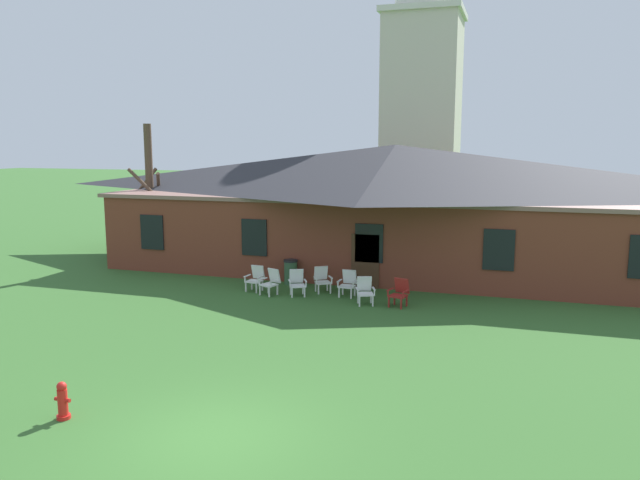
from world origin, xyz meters
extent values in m
plane|color=#336028|center=(0.00, 0.00, 0.00)|extent=(200.00, 200.00, 0.00)
cube|color=brown|center=(0.00, 17.84, 1.60)|extent=(23.93, 10.00, 3.20)
cube|color=#835E55|center=(0.00, 17.84, 3.28)|extent=(24.41, 10.20, 0.16)
pyramid|color=#28282D|center=(0.00, 17.84, 4.42)|extent=(24.89, 10.40, 2.12)
cube|color=black|center=(-9.57, 12.81, 1.76)|extent=(1.10, 0.06, 1.50)
cube|color=black|center=(-4.79, 12.81, 1.76)|extent=(1.10, 0.06, 1.50)
cube|color=black|center=(0.00, 12.81, 1.76)|extent=(1.10, 0.06, 1.50)
cube|color=black|center=(4.79, 12.81, 1.76)|extent=(1.10, 0.06, 1.50)
cube|color=#422819|center=(-0.14, 12.81, 1.05)|extent=(1.10, 0.06, 2.10)
cube|color=beige|center=(-0.98, 31.97, 6.85)|extent=(4.80, 4.80, 13.69)
cube|color=silver|center=(-0.98, 31.97, 13.87)|extent=(5.18, 5.18, 0.36)
cube|color=silver|center=(-3.81, 10.73, 0.18)|extent=(0.06, 0.06, 0.36)
cube|color=silver|center=(-4.26, 10.78, 0.18)|extent=(0.06, 0.06, 0.36)
cube|color=silver|center=(-3.75, 11.17, 0.18)|extent=(0.06, 0.06, 0.36)
cube|color=silver|center=(-4.21, 11.22, 0.18)|extent=(0.06, 0.06, 0.36)
cube|color=silver|center=(-4.01, 10.98, 0.39)|extent=(0.60, 0.58, 0.05)
cube|color=silver|center=(-3.97, 11.28, 0.69)|extent=(0.53, 0.25, 0.54)
cube|color=silver|center=(-3.72, 10.92, 0.58)|extent=(0.12, 0.47, 0.03)
cube|color=silver|center=(-3.74, 10.76, 0.47)|extent=(0.04, 0.04, 0.22)
cube|color=silver|center=(-4.30, 10.99, 0.58)|extent=(0.12, 0.47, 0.03)
cube|color=silver|center=(-4.32, 10.83, 0.47)|extent=(0.04, 0.04, 0.22)
cube|color=silver|center=(-3.12, 10.31, 0.18)|extent=(0.06, 0.06, 0.36)
cube|color=silver|center=(-3.55, 10.48, 0.18)|extent=(0.06, 0.06, 0.36)
cube|color=silver|center=(-2.97, 10.72, 0.18)|extent=(0.06, 0.06, 0.36)
cube|color=silver|center=(-3.39, 10.89, 0.18)|extent=(0.06, 0.06, 0.36)
cube|color=silver|center=(-3.26, 10.60, 0.39)|extent=(0.69, 0.68, 0.05)
cube|color=silver|center=(-3.15, 10.89, 0.69)|extent=(0.55, 0.36, 0.54)
cube|color=silver|center=(-3.00, 10.48, 0.58)|extent=(0.22, 0.46, 0.03)
cube|color=silver|center=(-3.05, 10.33, 0.47)|extent=(0.05, 0.05, 0.22)
cube|color=silver|center=(-3.54, 10.69, 0.58)|extent=(0.22, 0.46, 0.03)
cube|color=silver|center=(-3.59, 10.53, 0.47)|extent=(0.05, 0.05, 0.22)
cube|color=white|center=(-1.89, 10.69, 0.18)|extent=(0.07, 0.07, 0.36)
cube|color=white|center=(-2.30, 10.48, 0.18)|extent=(0.07, 0.07, 0.36)
cube|color=white|center=(-2.09, 11.08, 0.18)|extent=(0.07, 0.07, 0.36)
cube|color=white|center=(-2.50, 10.88, 0.18)|extent=(0.07, 0.07, 0.36)
cube|color=white|center=(-2.19, 10.78, 0.39)|extent=(0.72, 0.71, 0.05)
cube|color=white|center=(-2.34, 11.06, 0.69)|extent=(0.54, 0.40, 0.54)
cube|color=white|center=(-1.93, 10.90, 0.58)|extent=(0.27, 0.44, 0.03)
cube|color=white|center=(-1.85, 10.75, 0.47)|extent=(0.05, 0.05, 0.22)
cube|color=white|center=(-2.44, 10.63, 0.58)|extent=(0.27, 0.44, 0.03)
cube|color=white|center=(-2.37, 10.49, 0.47)|extent=(0.05, 0.05, 0.22)
cube|color=silver|center=(-1.15, 11.52, 0.18)|extent=(0.07, 0.07, 0.36)
cube|color=silver|center=(-1.54, 11.27, 0.18)|extent=(0.07, 0.07, 0.36)
cube|color=silver|center=(-1.39, 11.89, 0.18)|extent=(0.07, 0.07, 0.36)
cube|color=silver|center=(-1.78, 11.64, 0.18)|extent=(0.07, 0.07, 0.36)
cube|color=silver|center=(-1.47, 11.58, 0.39)|extent=(0.73, 0.73, 0.05)
cube|color=silver|center=(-1.63, 11.84, 0.69)|extent=(0.54, 0.43, 0.54)
cube|color=silver|center=(-1.21, 11.72, 0.58)|extent=(0.30, 0.43, 0.03)
cube|color=silver|center=(-1.12, 11.58, 0.47)|extent=(0.06, 0.06, 0.22)
cube|color=silver|center=(-1.70, 11.41, 0.58)|extent=(0.30, 0.43, 0.03)
cube|color=silver|center=(-1.61, 11.27, 0.47)|extent=(0.06, 0.06, 0.22)
cube|color=white|center=(-0.22, 11.02, 0.18)|extent=(0.05, 0.05, 0.36)
cube|color=white|center=(-0.68, 11.04, 0.18)|extent=(0.05, 0.05, 0.36)
cube|color=white|center=(-0.20, 11.46, 0.18)|extent=(0.05, 0.05, 0.36)
cube|color=white|center=(-0.66, 11.48, 0.18)|extent=(0.05, 0.05, 0.36)
cube|color=white|center=(-0.44, 11.25, 0.39)|extent=(0.56, 0.54, 0.05)
cube|color=white|center=(-0.43, 11.56, 0.69)|extent=(0.52, 0.21, 0.54)
cube|color=white|center=(-0.15, 11.22, 0.58)|extent=(0.08, 0.47, 0.03)
cube|color=white|center=(-0.16, 11.06, 0.47)|extent=(0.04, 0.04, 0.22)
cube|color=white|center=(-0.73, 11.24, 0.58)|extent=(0.08, 0.47, 0.03)
cube|color=white|center=(-0.74, 11.08, 0.47)|extent=(0.04, 0.04, 0.22)
cube|color=white|center=(0.76, 10.21, 0.18)|extent=(0.06, 0.06, 0.36)
cube|color=white|center=(0.33, 10.05, 0.18)|extent=(0.06, 0.06, 0.36)
cube|color=white|center=(0.60, 10.63, 0.18)|extent=(0.06, 0.06, 0.36)
cube|color=white|center=(0.17, 10.46, 0.18)|extent=(0.06, 0.06, 0.36)
cube|color=white|center=(0.47, 10.34, 0.39)|extent=(0.69, 0.68, 0.05)
cube|color=white|center=(0.36, 10.63, 0.69)|extent=(0.55, 0.36, 0.54)
cube|color=white|center=(0.75, 10.42, 0.58)|extent=(0.22, 0.46, 0.03)
cube|color=white|center=(0.80, 10.27, 0.47)|extent=(0.05, 0.05, 0.22)
cube|color=white|center=(0.21, 10.21, 0.58)|extent=(0.22, 0.46, 0.03)
cube|color=white|center=(0.26, 10.06, 0.47)|extent=(0.05, 0.05, 0.22)
cube|color=maroon|center=(1.76, 10.15, 0.18)|extent=(0.06, 0.06, 0.36)
cube|color=maroon|center=(1.32, 10.27, 0.18)|extent=(0.06, 0.06, 0.36)
cube|color=maroon|center=(1.87, 10.58, 0.18)|extent=(0.06, 0.06, 0.36)
cube|color=maroon|center=(1.43, 10.70, 0.18)|extent=(0.06, 0.06, 0.36)
cube|color=maroon|center=(1.59, 10.43, 0.39)|extent=(0.65, 0.64, 0.05)
cube|color=maroon|center=(1.67, 10.73, 0.69)|extent=(0.54, 0.31, 0.54)
cube|color=maroon|center=(1.87, 10.33, 0.58)|extent=(0.18, 0.47, 0.03)
cube|color=maroon|center=(1.83, 10.18, 0.47)|extent=(0.05, 0.05, 0.22)
cube|color=maroon|center=(1.31, 10.48, 0.58)|extent=(0.18, 0.47, 0.03)
cube|color=maroon|center=(1.27, 10.32, 0.47)|extent=(0.05, 0.05, 0.22)
cylinder|color=brown|center=(-11.33, 15.46, 3.22)|extent=(0.36, 0.36, 6.45)
cylinder|color=brown|center=(-11.28, 14.78, 3.73)|extent=(1.47, 0.27, 1.35)
cylinder|color=brown|center=(-10.98, 15.67, 3.68)|extent=(0.62, 0.88, 1.04)
cylinder|color=brown|center=(-11.79, 15.79, 3.65)|extent=(0.88, 1.13, 1.46)
cylinder|color=red|center=(-3.31, -0.20, 0.04)|extent=(0.28, 0.28, 0.08)
cylinder|color=red|center=(-3.31, -0.20, 0.36)|extent=(0.20, 0.20, 0.55)
sphere|color=red|center=(-3.31, -0.20, 0.69)|extent=(0.20, 0.20, 0.20)
cylinder|color=red|center=(-3.44, -0.20, 0.41)|extent=(0.10, 0.08, 0.08)
cylinder|color=red|center=(-3.18, -0.20, 0.41)|extent=(0.10, 0.08, 0.08)
cylinder|color=#335638|center=(-3.11, 12.54, 0.45)|extent=(0.52, 0.52, 0.90)
cylinder|color=black|center=(-3.11, 12.54, 0.94)|extent=(0.56, 0.56, 0.08)
camera|label=1|loc=(5.28, -9.83, 5.58)|focal=34.44mm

